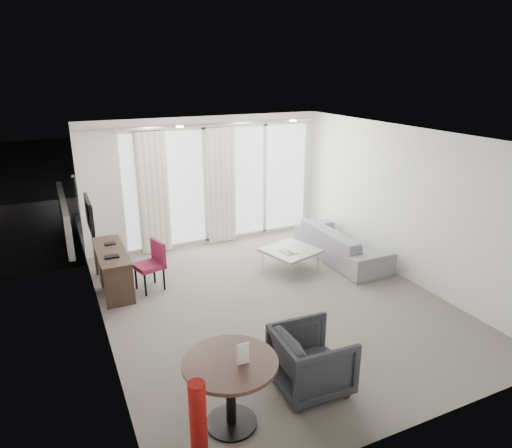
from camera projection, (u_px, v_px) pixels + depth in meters
name	position (u px, v px, depth m)	size (l,w,h in m)	color
floor	(272.00, 301.00, 7.21)	(5.00, 6.00, 0.00)	#676158
ceiling	(274.00, 135.00, 6.37)	(5.00, 6.00, 0.00)	white
wall_left	(98.00, 250.00, 5.80)	(0.00, 6.00, 2.60)	silver
wall_right	(403.00, 203.00, 7.79)	(0.00, 6.00, 2.60)	silver
wall_front	(419.00, 318.00, 4.22)	(5.00, 0.00, 2.60)	silver
window_panel	(221.00, 184.00, 9.51)	(4.00, 0.02, 2.38)	white
window_frame	(221.00, 184.00, 9.49)	(4.10, 0.06, 2.44)	white
curtain_left	(154.00, 193.00, 8.79)	(0.60, 0.20, 2.38)	silver
curtain_right	(222.00, 186.00, 9.34)	(0.60, 0.20, 2.38)	silver
curtain_track	(208.00, 125.00, 8.84)	(4.80, 0.04, 0.04)	#B2B2B7
downlight_a	(180.00, 127.00, 7.39)	(0.12, 0.12, 0.02)	#FFE0B2
downlight_b	(293.00, 121.00, 8.23)	(0.12, 0.12, 0.02)	#FFE0B2
desk	(113.00, 270.00, 7.52)	(0.46, 1.46, 0.68)	#33231B
tv	(89.00, 214.00, 7.04)	(0.05, 0.80, 0.50)	black
desk_chair	(149.00, 266.00, 7.46)	(0.45, 0.42, 0.82)	maroon
round_table	(231.00, 393.00, 4.59)	(0.96, 0.96, 0.76)	#40271F
menu_card	(243.00, 367.00, 4.45)	(0.12, 0.02, 0.22)	white
red_lamp	(199.00, 441.00, 3.76)	(0.23, 0.23, 1.15)	maroon
tub_armchair	(311.00, 360.00, 5.14)	(0.78, 0.81, 0.73)	#28282C
coffee_table	(290.00, 259.00, 8.29)	(0.86, 0.86, 0.39)	gray
remote	(290.00, 255.00, 8.07)	(0.05, 0.16, 0.02)	black
magazine	(289.00, 253.00, 8.12)	(0.19, 0.25, 0.01)	gray
sofa	(341.00, 243.00, 8.71)	(2.17, 0.85, 0.63)	gray
terrace_slab	(200.00, 220.00, 11.21)	(5.60, 3.00, 0.12)	#4D4D50
rattan_chair_a	(236.00, 196.00, 11.65)	(0.53, 0.53, 0.77)	#513521
rattan_chair_b	(251.00, 192.00, 12.14)	(0.50, 0.50, 0.73)	#513521
rattan_table	(242.00, 202.00, 11.63)	(0.53, 0.53, 0.53)	#513521
balustrade	(183.00, 185.00, 12.28)	(5.50, 0.06, 1.05)	#B2B2B7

